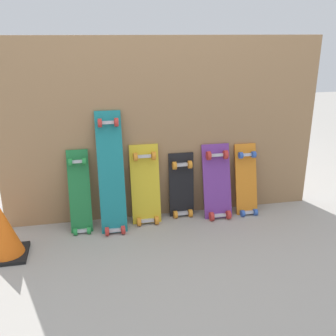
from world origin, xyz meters
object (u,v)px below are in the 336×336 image
Objects in this scene: skateboard_black at (182,189)px; traffic_cone at (4,233)px; skateboard_purple at (217,185)px; skateboard_orange at (246,183)px; skateboard_teal at (111,177)px; skateboard_green at (80,196)px; skateboard_yellow at (146,188)px.

traffic_cone is (-1.31, -0.38, -0.05)m from skateboard_black.
skateboard_purple is 0.26m from skateboard_orange.
skateboard_teal reaches higher than skateboard_purple.
skateboard_purple is at bearing 2.21° from skateboard_teal.
traffic_cone is (-1.85, -0.33, -0.07)m from skateboard_orange.
skateboard_purple is at bearing 0.43° from skateboard_green.
skateboard_black is 0.54m from skateboard_orange.
skateboard_orange is (1.11, 0.04, -0.16)m from skateboard_teal.
skateboard_yellow is at bearing 178.11° from skateboard_purple.
skateboard_teal is at bearing -170.86° from skateboard_black.
skateboard_green is at bearing 174.18° from skateboard_teal.
skateboard_teal is 0.30m from skateboard_yellow.
skateboard_teal is 0.83m from traffic_cone.
skateboard_black is (0.81, 0.07, -0.04)m from skateboard_green.
skateboard_purple is (0.28, -0.06, 0.03)m from skateboard_black.
skateboard_green is 0.60m from traffic_cone.
traffic_cone is (-1.01, -0.34, -0.10)m from skateboard_yellow.
skateboard_teal reaches higher than traffic_cone.
traffic_cone is (-1.60, -0.32, -0.09)m from skateboard_purple.
skateboard_teal is at bearing -177.79° from skateboard_purple.
skateboard_yellow reaches higher than skateboard_orange.
skateboard_black is 0.91× the size of skateboard_purple.
skateboard_yellow is 1.06× the size of skateboard_orange.
traffic_cone is (-0.74, -0.28, -0.24)m from skateboard_teal.
traffic_cone is at bearing -148.41° from skateboard_green.
skateboard_orange reaches higher than skateboard_black.
skateboard_yellow is 1.16× the size of skateboard_black.
skateboard_green is 0.51m from skateboard_yellow.
skateboard_purple is at bearing -1.89° from skateboard_yellow.
skateboard_black is at bearing 4.70° from skateboard_green.
skateboard_purple is at bearing -11.62° from skateboard_black.
skateboard_black is (0.57, 0.09, -0.18)m from skateboard_teal.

